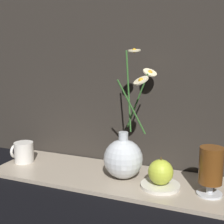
# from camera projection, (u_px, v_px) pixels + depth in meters

# --- Properties ---
(ground_plane) EXTENTS (6.00, 6.00, 0.00)m
(ground_plane) POSITION_uv_depth(u_px,v_px,m) (107.00, 178.00, 1.00)
(ground_plane) COLOR black
(shelf) EXTENTS (0.76, 0.25, 0.01)m
(shelf) POSITION_uv_depth(u_px,v_px,m) (107.00, 177.00, 1.00)
(shelf) COLOR tan
(shelf) RESTS_ON ground_plane
(backdrop_wall) EXTENTS (1.26, 0.02, 1.10)m
(backdrop_wall) POSITION_uv_depth(u_px,v_px,m) (124.00, 6.00, 1.03)
(backdrop_wall) COLOR #2D2823
(backdrop_wall) RESTS_ON ground_plane
(vase_with_flowers) EXTENTS (0.16, 0.20, 0.40)m
(vase_with_flowers) POSITION_uv_depth(u_px,v_px,m) (124.00, 156.00, 0.97)
(vase_with_flowers) COLOR silver
(vase_with_flowers) RESTS_ON shelf
(yellow_mug) EXTENTS (0.08, 0.07, 0.07)m
(yellow_mug) POSITION_uv_depth(u_px,v_px,m) (24.00, 152.00, 1.12)
(yellow_mug) COLOR silver
(yellow_mug) RESTS_ON shelf
(tea_glass) EXTENTS (0.07, 0.07, 0.14)m
(tea_glass) POSITION_uv_depth(u_px,v_px,m) (211.00, 168.00, 0.85)
(tea_glass) COLOR silver
(tea_glass) RESTS_ON shelf
(saucer_plate) EXTENTS (0.11, 0.11, 0.01)m
(saucer_plate) POSITION_uv_depth(u_px,v_px,m) (160.00, 186.00, 0.91)
(saucer_plate) COLOR silver
(saucer_plate) RESTS_ON shelf
(orange_fruit) EXTENTS (0.07, 0.07, 0.08)m
(orange_fruit) POSITION_uv_depth(u_px,v_px,m) (161.00, 172.00, 0.90)
(orange_fruit) COLOR #B7C638
(orange_fruit) RESTS_ON saucer_plate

